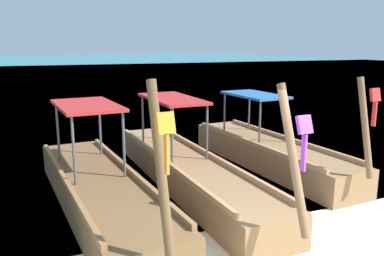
{
  "coord_description": "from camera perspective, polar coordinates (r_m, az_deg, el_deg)",
  "views": [
    {
      "loc": [
        -3.02,
        -3.36,
        3.11
      ],
      "look_at": [
        0.0,
        4.3,
        1.35
      ],
      "focal_mm": 36.98,
      "sensor_mm": 36.0,
      "label": 1
    }
  ],
  "objects": [
    {
      "name": "longtail_boat_violet_ribbon",
      "position": [
        8.82,
        -0.77,
        -6.08
      ],
      "size": [
        1.48,
        7.45,
        2.59
      ],
      "color": "olive",
      "rests_on": "ground"
    },
    {
      "name": "longtail_boat_red_ribbon",
      "position": [
        10.36,
        11.01,
        -3.47
      ],
      "size": [
        1.64,
        5.99,
        2.52
      ],
      "color": "olive",
      "rests_on": "ground"
    },
    {
      "name": "sea_water",
      "position": [
        65.81,
        -19.11,
        8.67
      ],
      "size": [
        120.0,
        120.0,
        0.0
      ],
      "primitive_type": "plane",
      "color": "#147A89",
      "rests_on": "ground"
    },
    {
      "name": "longtail_boat_orange_ribbon",
      "position": [
        7.81,
        -13.16,
        -8.81
      ],
      "size": [
        1.87,
        6.41,
        2.72
      ],
      "color": "brown",
      "rests_on": "ground"
    }
  ]
}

